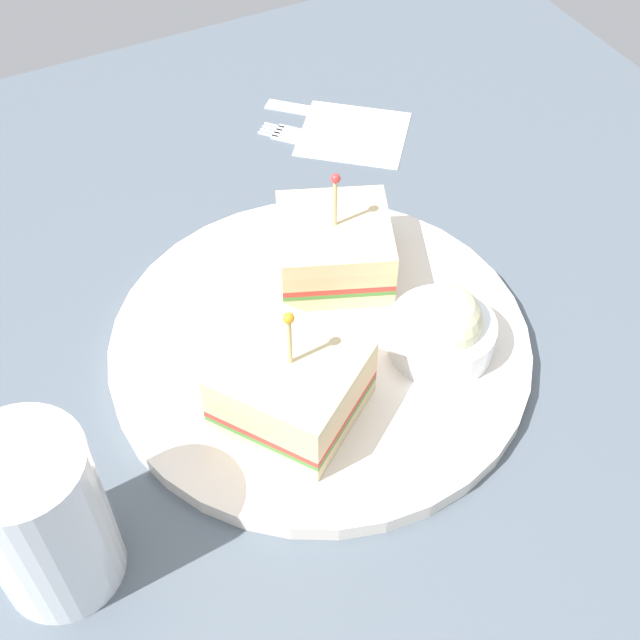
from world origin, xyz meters
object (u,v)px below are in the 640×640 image
Objects in this scene: napkin at (353,134)px; fork at (306,138)px; plate at (320,345)px; sandwich_half_back at (292,386)px; drink_glass at (45,524)px; knife at (325,113)px; coleslaw_bowl at (443,328)px; sandwich_half_front at (334,248)px.

fork is (-4.20, 1.29, 0.10)cm from napkin.
sandwich_half_back is (-4.41, -4.66, 3.22)cm from plate.
sandwich_half_back is 0.98× the size of drink_glass.
plate is 2.56× the size of drink_glass.
plate is 2.62× the size of sandwich_half_back.
napkin is 0.92× the size of knife.
plate reaches higher than fork.
knife is at bearing 59.39° from sandwich_half_back.
drink_glass reaches higher than sandwich_half_back.
plate reaches higher than napkin.
napkin is (18.72, 26.18, -3.81)cm from sandwich_half_back.
drink_glass is at bearing -159.14° from plate.
knife is (6.23, 29.90, -3.15)cm from coleslaw_bowl.
fork is (31.04, 30.78, -5.02)cm from drink_glass.
sandwich_half_back is 1.20× the size of napkin.
napkin is at bearing 39.93° from drink_glass.
plate is 28.78cm from knife.
sandwich_half_front is 18.60cm from fork.
coleslaw_bowl reaches higher than knife.
sandwich_half_front is 22.25cm from knife.
coleslaw_bowl is 0.78× the size of napkin.
knife is (-0.90, 3.94, 0.10)cm from napkin.
sandwich_half_back is 31.29cm from fork.
coleslaw_bowl is at bearing -31.77° from plate.
knife is at bearing 64.70° from sandwich_half_front.
sandwich_half_back is at bearing -178.95° from coleslaw_bowl.
fork is at bearing 83.85° from coleslaw_bowl.
coleslaw_bowl is 0.71× the size of knife.
sandwich_half_front is 0.91× the size of drink_glass.
napkin is (10.29, 15.92, -3.62)cm from sandwich_half_front.
sandwich_half_back is at bearing -133.38° from plate.
knife is at bearing 78.23° from coleslaw_bowl.
drink_glass is at bearing -140.07° from napkin.
plate is at bearing -125.73° from sandwich_half_front.
drink_glass is (-28.10, -3.53, 1.87)cm from coleslaw_bowl.
coleslaw_bowl is at bearing -105.36° from napkin.
sandwich_half_front is at bearing 50.58° from sandwich_half_back.
plate reaches higher than knife.
drink_glass is 44.00cm from fork.
sandwich_half_front is at bearing 107.45° from coleslaw_bowl.
fork is at bearing 70.50° from sandwich_half_front.
sandwich_half_back is at bearing -125.57° from napkin.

